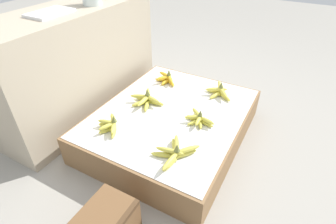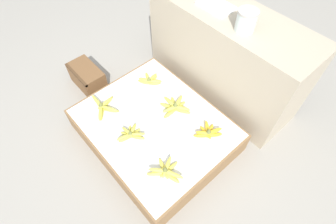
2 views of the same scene
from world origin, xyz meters
The scene contains 10 objects.
ground_plane centered at (0.00, 0.00, 0.00)m, with size 10.00×10.00×0.00m, color gray.
display_platform centered at (0.00, 0.00, 0.11)m, with size 1.18×0.96×0.22m.
back_vendor_table centered at (-0.03, 0.83, 0.41)m, with size 1.40×0.50×0.82m.
banana_bunch_front_left centered at (-0.38, -0.22, 0.25)m, with size 0.29×0.24×0.10m.
banana_bunch_front_midleft centered at (-0.02, -0.21, 0.25)m, with size 0.19×0.21×0.10m.
banana_bunch_front_midright centered at (0.38, -0.21, 0.25)m, with size 0.24×0.23×0.11m.
banana_bunch_middle_left centered at (-0.36, 0.25, 0.25)m, with size 0.19×0.18×0.10m.
banana_bunch_middle_midleft centered at (0.01, 0.21, 0.25)m, with size 0.26×0.26×0.11m.
banana_bunch_middle_midright centered at (0.36, 0.24, 0.25)m, with size 0.18×0.21×0.11m.
foam_tray_white centered at (-0.18, 0.79, 0.83)m, with size 0.27×0.18×0.02m.
Camera 1 is at (-1.32, -0.69, 1.28)m, focal length 28.00 mm.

